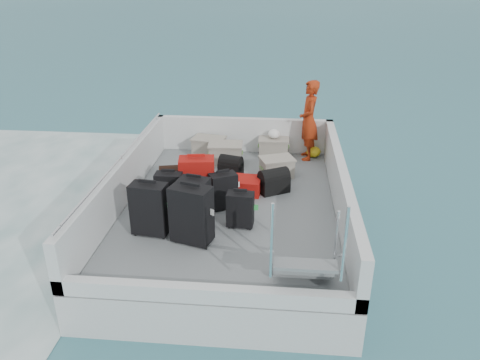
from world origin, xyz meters
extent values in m
plane|color=#1C5163|center=(0.00, 0.00, 0.00)|extent=(160.00, 160.00, 0.00)
cube|color=silver|center=(0.00, 0.00, 0.30)|extent=(3.60, 5.00, 0.60)
cube|color=gray|center=(0.00, 0.00, 0.61)|extent=(3.30, 4.70, 0.02)
cube|color=silver|center=(-1.73, 0.00, 0.97)|extent=(0.14, 5.00, 0.70)
cube|color=silver|center=(1.73, 0.00, 0.97)|extent=(0.14, 5.00, 0.70)
cube|color=silver|center=(0.00, 2.43, 0.97)|extent=(3.60, 0.14, 0.70)
cube|color=silver|center=(0.00, -2.43, 0.72)|extent=(3.60, 0.14, 0.20)
cylinder|color=silver|center=(-1.73, 0.00, 1.37)|extent=(0.04, 4.80, 0.04)
cube|color=black|center=(-1.02, -1.02, 1.01)|extent=(0.53, 0.34, 0.77)
cube|color=black|center=(-0.92, -0.28, 0.93)|extent=(0.42, 0.25, 0.62)
cube|color=black|center=(-0.40, -1.17, 1.03)|extent=(0.62, 0.46, 0.83)
cube|color=black|center=(-0.47, -0.53, 0.95)|extent=(0.49, 0.35, 0.66)
cube|color=#B4100D|center=(-0.53, 0.02, 1.00)|extent=(0.59, 0.41, 0.76)
cube|color=black|center=(0.23, -0.70, 0.89)|extent=(0.40, 0.25, 0.54)
cube|color=black|center=(-0.09, -0.14, 0.91)|extent=(0.48, 0.40, 0.58)
cube|color=#B4100D|center=(0.14, 0.44, 0.75)|extent=(0.69, 0.49, 0.26)
cube|color=#9D9489|center=(-0.66, 2.06, 0.80)|extent=(0.66, 0.52, 0.36)
cube|color=#9D9489|center=(-0.28, 1.72, 0.81)|extent=(0.64, 0.46, 0.37)
cube|color=#9D9489|center=(0.63, 2.20, 0.79)|extent=(0.57, 0.40, 0.34)
cube|color=#9D9489|center=(0.72, 1.16, 0.79)|extent=(0.65, 0.55, 0.33)
ellipsoid|color=gold|center=(1.44, 2.20, 0.73)|extent=(0.28, 0.26, 0.22)
ellipsoid|color=white|center=(0.63, 2.20, 1.05)|extent=(0.24, 0.24, 0.18)
imported|color=red|center=(1.30, 2.13, 1.40)|extent=(0.42, 0.60, 1.56)
camera|label=1|loc=(0.78, -6.67, 4.09)|focal=35.00mm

